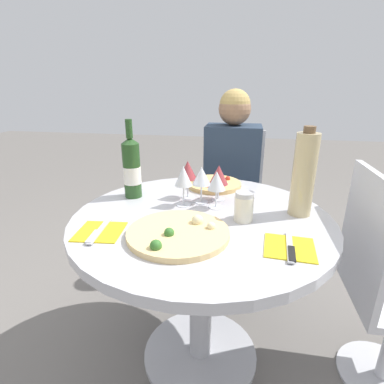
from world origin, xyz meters
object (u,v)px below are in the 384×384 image
Objects in this scene: chair_behind_diner at (231,202)px; seated_diner at (230,197)px; pizza_large at (179,233)px; tall_carafe at (304,174)px; wine_bottle at (132,168)px; dining_table at (201,250)px.

seated_diner reaches higher than chair_behind_diner.
chair_behind_diner is at bearing 82.83° from pizza_large.
chair_behind_diner is 2.69× the size of tall_carafe.
pizza_large is 1.02× the size of tall_carafe.
seated_diner is at bearing 114.86° from tall_carafe.
seated_diner is 3.43× the size of wine_bottle.
seated_diner is 3.46× the size of tall_carafe.
wine_bottle is 0.70m from tall_carafe.
seated_diner is 0.77m from tall_carafe.
chair_behind_diner is at bearing 84.78° from dining_table.
dining_table is 0.49m from tall_carafe.
pizza_large is (-0.05, -0.18, 0.16)m from dining_table.
pizza_large is at bearing -148.68° from tall_carafe.
dining_table is 0.46m from wine_bottle.
dining_table is at bearing -168.30° from tall_carafe.
chair_behind_diner is 2.66× the size of wine_bottle.
dining_table is at bearing -24.03° from wine_bottle.
tall_carafe is at bearing 31.32° from pizza_large.
wine_bottle is (-0.28, 0.33, 0.12)m from pizza_large.
pizza_large is (-0.13, -1.03, 0.29)m from chair_behind_diner.
wine_bottle is 1.01× the size of tall_carafe.
seated_diner is 0.76m from wine_bottle.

